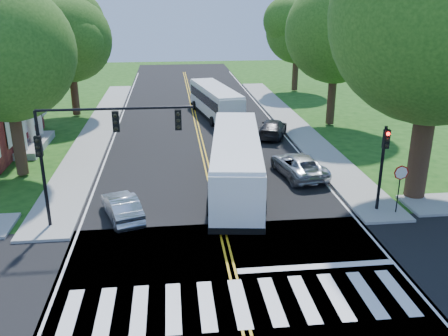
{
  "coord_description": "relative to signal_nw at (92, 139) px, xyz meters",
  "views": [
    {
      "loc": [
        -2.22,
        -14.85,
        10.42
      ],
      "look_at": [
        0.33,
        7.37,
        2.4
      ],
      "focal_mm": 38.0,
      "sensor_mm": 36.0,
      "label": 1
    }
  ],
  "objects": [
    {
      "name": "tree_east_far",
      "position": [
        18.36,
        33.57,
        2.48
      ],
      "size": [
        7.2,
        7.2,
        10.34
      ],
      "color": "#301E13",
      "rests_on": "ground"
    },
    {
      "name": "hatchback",
      "position": [
        1.04,
        0.65,
        -3.72
      ],
      "size": [
        2.53,
        4.18,
        1.3
      ],
      "primitive_type": "imported",
      "rotation": [
        0.0,
        0.0,
        3.45
      ],
      "color": "#B7BABF",
      "rests_on": "road"
    },
    {
      "name": "edge_line_w",
      "position": [
        -0.94,
        15.57,
        -4.36
      ],
      "size": [
        0.12,
        70.0,
        0.01
      ],
      "primitive_type": "cube",
      "color": "silver",
      "rests_on": "road"
    },
    {
      "name": "sidewalk_nw",
      "position": [
        -2.44,
        18.57,
        -4.3
      ],
      "size": [
        2.6,
        40.0,
        0.15
      ],
      "primitive_type": "cube",
      "color": "gray",
      "rests_on": "ground"
    },
    {
      "name": "sidewalk_ne",
      "position": [
        14.16,
        18.57,
        -4.3
      ],
      "size": [
        2.6,
        40.0,
        0.15
      ],
      "primitive_type": "cube",
      "color": "gray",
      "rests_on": "ground"
    },
    {
      "name": "center_line",
      "position": [
        5.86,
        15.57,
        -4.36
      ],
      "size": [
        0.36,
        70.0,
        0.01
      ],
      "primitive_type": "cube",
      "color": "gold",
      "rests_on": "road"
    },
    {
      "name": "tree_west_far",
      "position": [
        -5.14,
        23.57,
        2.62
      ],
      "size": [
        7.6,
        7.6,
        10.67
      ],
      "color": "#301E13",
      "rests_on": "ground"
    },
    {
      "name": "tree_west_near",
      "position": [
        -5.64,
        7.57,
        3.15
      ],
      "size": [
        8.0,
        8.0,
        11.4
      ],
      "color": "#301E13",
      "rests_on": "ground"
    },
    {
      "name": "bus_follow",
      "position": [
        7.75,
        21.68,
        -2.89
      ],
      "size": [
        4.17,
        11.07,
        2.8
      ],
      "rotation": [
        0.0,
        0.0,
        3.31
      ],
      "color": "white",
      "rests_on": "road"
    },
    {
      "name": "tree_east_mid",
      "position": [
        17.36,
        17.57,
        3.48
      ],
      "size": [
        8.4,
        8.4,
        11.93
      ],
      "color": "#301E13",
      "rests_on": "ground"
    },
    {
      "name": "signal_ne",
      "position": [
        14.06,
        0.01,
        -1.41
      ],
      "size": [
        0.3,
        0.46,
        4.4
      ],
      "color": "black",
      "rests_on": "ground"
    },
    {
      "name": "stop_bar",
      "position": [
        9.36,
        -4.83,
        -4.36
      ],
      "size": [
        6.6,
        0.4,
        0.01
      ],
      "primitive_type": "cube",
      "color": "silver",
      "rests_on": "road"
    },
    {
      "name": "ground",
      "position": [
        5.86,
        -6.43,
        -4.38
      ],
      "size": [
        140.0,
        140.0,
        0.0
      ],
      "primitive_type": "plane",
      "color": "#174310",
      "rests_on": "ground"
    },
    {
      "name": "road",
      "position": [
        5.86,
        11.57,
        -4.37
      ],
      "size": [
        14.0,
        96.0,
        0.01
      ],
      "primitive_type": "cube",
      "color": "black",
      "rests_on": "ground"
    },
    {
      "name": "edge_line_e",
      "position": [
        12.66,
        15.57,
        -4.36
      ],
      "size": [
        0.12,
        70.0,
        0.01
      ],
      "primitive_type": "cube",
      "color": "silver",
      "rests_on": "road"
    },
    {
      "name": "dark_sedan",
      "position": [
        11.66,
        14.62,
        -3.69
      ],
      "size": [
        3.39,
        5.07,
        1.36
      ],
      "primitive_type": "imported",
      "rotation": [
        0.0,
        0.0,
        2.8
      ],
      "color": "black",
      "rests_on": "road"
    },
    {
      "name": "crosswalk",
      "position": [
        5.86,
        -6.93,
        -4.36
      ],
      "size": [
        12.6,
        3.0,
        0.01
      ],
      "primitive_type": "cube",
      "color": "silver",
      "rests_on": "road"
    },
    {
      "name": "stop_sign",
      "position": [
        14.86,
        -0.45,
        -2.35
      ],
      "size": [
        0.76,
        0.08,
        2.53
      ],
      "color": "black",
      "rests_on": "ground"
    },
    {
      "name": "suv",
      "position": [
        11.36,
        5.65,
        -3.67
      ],
      "size": [
        3.01,
        5.28,
        1.39
      ],
      "primitive_type": "imported",
      "rotation": [
        0.0,
        0.0,
        3.29
      ],
      "color": "#B6B9BE",
      "rests_on": "road"
    },
    {
      "name": "signal_nw",
      "position": [
        0.0,
        0.0,
        0.0
      ],
      "size": [
        7.15,
        0.46,
        5.66
      ],
      "color": "black",
      "rests_on": "ground"
    },
    {
      "name": "tree_ne_big",
      "position": [
        16.86,
        1.57,
        5.24
      ],
      "size": [
        10.8,
        10.8,
        14.91
      ],
      "color": "#301E13",
      "rests_on": "ground"
    },
    {
      "name": "bus_lead",
      "position": [
        7.23,
        4.01,
        -2.7
      ],
      "size": [
        4.21,
        12.42,
        3.15
      ],
      "rotation": [
        0.0,
        0.0,
        3.01
      ],
      "color": "white",
      "rests_on": "road"
    },
    {
      "name": "cross_road",
      "position": [
        5.86,
        -6.43,
        -4.37
      ],
      "size": [
        60.0,
        12.0,
        0.01
      ],
      "primitive_type": "cube",
      "color": "black",
      "rests_on": "ground"
    }
  ]
}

